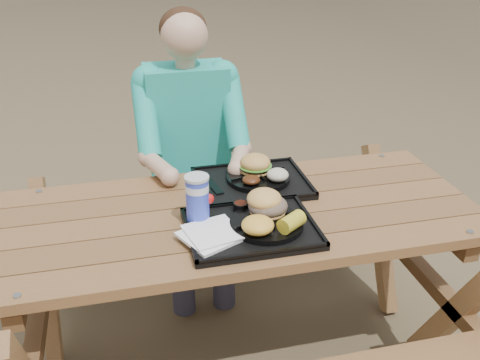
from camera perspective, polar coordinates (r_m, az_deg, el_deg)
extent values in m
plane|color=#999999|center=(2.47, 0.00, -18.54)|extent=(60.00, 60.00, 0.00)
cube|color=black|center=(1.88, 1.18, -5.30)|extent=(0.45, 0.35, 0.02)
cube|color=black|center=(2.19, 1.26, -0.40)|extent=(0.45, 0.35, 0.02)
cylinder|color=black|center=(1.88, 2.85, -4.64)|extent=(0.26, 0.26, 0.02)
cylinder|color=black|center=(2.19, 1.95, 0.26)|extent=(0.26, 0.26, 0.02)
cube|color=white|center=(1.81, -3.19, -5.87)|extent=(0.24, 0.24, 0.02)
cylinder|color=#1A2FC4|center=(1.88, -4.56, -2.14)|extent=(0.08, 0.08, 0.17)
cylinder|color=black|center=(1.96, 0.08, -2.87)|extent=(0.06, 0.06, 0.03)
cylinder|color=gold|center=(1.98, 1.60, -2.54)|extent=(0.06, 0.06, 0.03)
ellipsoid|color=yellow|center=(1.79, 1.91, -4.83)|extent=(0.11, 0.11, 0.06)
cube|color=black|center=(2.15, -3.04, -0.47)|extent=(0.07, 0.18, 0.01)
ellipsoid|color=#4A220E|center=(2.11, 1.20, 0.01)|extent=(0.07, 0.07, 0.03)
ellipsoid|color=beige|center=(2.14, 4.03, 0.56)|extent=(0.09, 0.09, 0.05)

